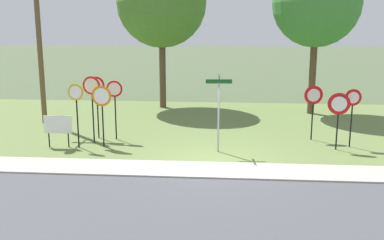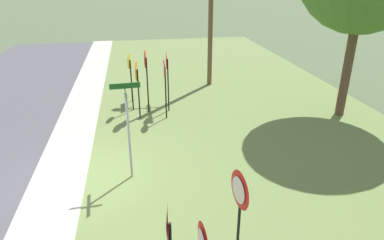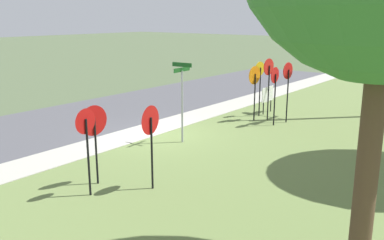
{
  "view_description": "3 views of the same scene",
  "coord_description": "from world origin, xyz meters",
  "px_view_note": "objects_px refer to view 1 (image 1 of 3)",
  "views": [
    {
      "loc": [
        0.53,
        -14.9,
        4.8
      ],
      "look_at": [
        -0.85,
        1.75,
        1.15
      ],
      "focal_mm": 41.91,
      "sensor_mm": 36.0,
      "label": 1
    },
    {
      "loc": [
        9.13,
        1.57,
        5.69
      ],
      "look_at": [
        -0.38,
        3.25,
        1.49
      ],
      "focal_mm": 32.25,
      "sensor_mm": 36.0,
      "label": 2
    },
    {
      "loc": [
        11.63,
        10.74,
        4.53
      ],
      "look_at": [
        1.08,
        2.49,
        1.22
      ],
      "focal_mm": 39.48,
      "sensor_mm": 36.0,
      "label": 3
    }
  ],
  "objects_px": {
    "stop_sign_near_right": "(92,95)",
    "utility_pole": "(36,20)",
    "stop_sign_far_center": "(115,97)",
    "street_name_post": "(219,106)",
    "yield_sign_near_right": "(313,100)",
    "yield_sign_near_left": "(353,105)",
    "stop_sign_far_left": "(102,102)",
    "oak_tree_left": "(162,3)",
    "yield_sign_far_left": "(339,108)",
    "notice_board": "(58,126)",
    "stop_sign_far_right": "(76,102)",
    "stop_sign_near_left": "(97,94)",
    "oak_tree_right": "(317,3)"
  },
  "relations": [
    {
      "from": "stop_sign_far_center",
      "to": "street_name_post",
      "type": "bearing_deg",
      "value": -18.6
    },
    {
      "from": "stop_sign_far_center",
      "to": "utility_pole",
      "type": "height_order",
      "value": "utility_pole"
    },
    {
      "from": "oak_tree_left",
      "to": "yield_sign_near_left",
      "type": "bearing_deg",
      "value": -42.32
    },
    {
      "from": "street_name_post",
      "to": "yield_sign_near_left",
      "type": "bearing_deg",
      "value": 7.56
    },
    {
      "from": "stop_sign_far_left",
      "to": "utility_pole",
      "type": "distance_m",
      "value": 6.29
    },
    {
      "from": "notice_board",
      "to": "yield_sign_near_left",
      "type": "bearing_deg",
      "value": 3.25
    },
    {
      "from": "stop_sign_far_left",
      "to": "yield_sign_near_right",
      "type": "xyz_separation_m",
      "value": [
        8.3,
        1.67,
        -0.07
      ]
    },
    {
      "from": "stop_sign_near_left",
      "to": "oak_tree_right",
      "type": "distance_m",
      "value": 12.15
    },
    {
      "from": "yield_sign_far_left",
      "to": "utility_pole",
      "type": "relative_size",
      "value": 0.24
    },
    {
      "from": "yield_sign_near_right",
      "to": "notice_board",
      "type": "relative_size",
      "value": 1.81
    },
    {
      "from": "stop_sign_far_center",
      "to": "notice_board",
      "type": "xyz_separation_m",
      "value": [
        -1.93,
        -1.33,
        -0.93
      ]
    },
    {
      "from": "stop_sign_far_right",
      "to": "stop_sign_far_center",
      "type": "bearing_deg",
      "value": 58.68
    },
    {
      "from": "stop_sign_far_right",
      "to": "notice_board",
      "type": "xyz_separation_m",
      "value": [
        -0.79,
        0.02,
        -0.95
      ]
    },
    {
      "from": "stop_sign_far_center",
      "to": "yield_sign_near_left",
      "type": "distance_m",
      "value": 9.38
    },
    {
      "from": "stop_sign_near_right",
      "to": "utility_pole",
      "type": "bearing_deg",
      "value": 143.02
    },
    {
      "from": "stop_sign_far_center",
      "to": "yield_sign_near_right",
      "type": "bearing_deg",
      "value": 4.46
    },
    {
      "from": "stop_sign_near_left",
      "to": "stop_sign_far_left",
      "type": "bearing_deg",
      "value": -59.65
    },
    {
      "from": "stop_sign_near_right",
      "to": "yield_sign_near_right",
      "type": "distance_m",
      "value": 8.9
    },
    {
      "from": "street_name_post",
      "to": "stop_sign_near_left",
      "type": "bearing_deg",
      "value": 157.56
    },
    {
      "from": "stop_sign_far_right",
      "to": "yield_sign_far_left",
      "type": "distance_m",
      "value": 9.91
    },
    {
      "from": "utility_pole",
      "to": "yield_sign_near_right",
      "type": "bearing_deg",
      "value": -9.52
    },
    {
      "from": "stop_sign_far_left",
      "to": "oak_tree_left",
      "type": "xyz_separation_m",
      "value": [
        1.12,
        8.43,
        4.06
      ]
    },
    {
      "from": "stop_sign_far_center",
      "to": "yield_sign_far_left",
      "type": "relative_size",
      "value": 1.12
    },
    {
      "from": "stop_sign_far_right",
      "to": "notice_board",
      "type": "height_order",
      "value": "stop_sign_far_right"
    },
    {
      "from": "utility_pole",
      "to": "stop_sign_far_center",
      "type": "bearing_deg",
      "value": -32.12
    },
    {
      "from": "yield_sign_near_left",
      "to": "yield_sign_near_right",
      "type": "relative_size",
      "value": 1.01
    },
    {
      "from": "stop_sign_far_left",
      "to": "street_name_post",
      "type": "distance_m",
      "value": 4.51
    },
    {
      "from": "stop_sign_near_right",
      "to": "stop_sign_far_left",
      "type": "xyz_separation_m",
      "value": [
        0.5,
        -0.4,
        -0.22
      ]
    },
    {
      "from": "stop_sign_far_left",
      "to": "yield_sign_near_right",
      "type": "bearing_deg",
      "value": 17.69
    },
    {
      "from": "stop_sign_far_left",
      "to": "stop_sign_far_center",
      "type": "xyz_separation_m",
      "value": [
        0.23,
        1.09,
        0.02
      ]
    },
    {
      "from": "stop_sign_near_right",
      "to": "oak_tree_left",
      "type": "height_order",
      "value": "oak_tree_left"
    },
    {
      "from": "utility_pole",
      "to": "street_name_post",
      "type": "bearing_deg",
      "value": -25.83
    },
    {
      "from": "stop_sign_far_left",
      "to": "street_name_post",
      "type": "relative_size",
      "value": 0.83
    },
    {
      "from": "stop_sign_near_left",
      "to": "stop_sign_far_center",
      "type": "distance_m",
      "value": 0.83
    },
    {
      "from": "notice_board",
      "to": "oak_tree_left",
      "type": "relative_size",
      "value": 0.15
    },
    {
      "from": "stop_sign_far_right",
      "to": "oak_tree_left",
      "type": "distance_m",
      "value": 9.79
    },
    {
      "from": "utility_pole",
      "to": "notice_board",
      "type": "relative_size",
      "value": 7.24
    },
    {
      "from": "stop_sign_far_left",
      "to": "oak_tree_left",
      "type": "relative_size",
      "value": 0.29
    },
    {
      "from": "oak_tree_right",
      "to": "stop_sign_near_right",
      "type": "bearing_deg",
      "value": -144.57
    },
    {
      "from": "stop_sign_near_left",
      "to": "oak_tree_right",
      "type": "bearing_deg",
      "value": 37.92
    },
    {
      "from": "stop_sign_far_right",
      "to": "utility_pole",
      "type": "xyz_separation_m",
      "value": [
        -3.07,
        3.99,
        3.09
      ]
    },
    {
      "from": "stop_sign_far_center",
      "to": "stop_sign_far_right",
      "type": "bearing_deg",
      "value": -130.21
    },
    {
      "from": "stop_sign_near_left",
      "to": "street_name_post",
      "type": "height_order",
      "value": "street_name_post"
    },
    {
      "from": "stop_sign_far_center",
      "to": "stop_sign_near_right",
      "type": "bearing_deg",
      "value": -136.53
    },
    {
      "from": "stop_sign_far_center",
      "to": "yield_sign_far_left",
      "type": "xyz_separation_m",
      "value": [
        8.75,
        -0.84,
        -0.15
      ]
    },
    {
      "from": "stop_sign_near_left",
      "to": "utility_pole",
      "type": "distance_m",
      "value": 5.16
    },
    {
      "from": "stop_sign_near_right",
      "to": "oak_tree_left",
      "type": "distance_m",
      "value": 9.05
    },
    {
      "from": "oak_tree_left",
      "to": "yield_sign_far_left",
      "type": "bearing_deg",
      "value": -46.17
    },
    {
      "from": "utility_pole",
      "to": "yield_sign_near_left",
      "type": "bearing_deg",
      "value": -12.55
    },
    {
      "from": "stop_sign_far_right",
      "to": "notice_board",
      "type": "distance_m",
      "value": 1.24
    }
  ]
}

